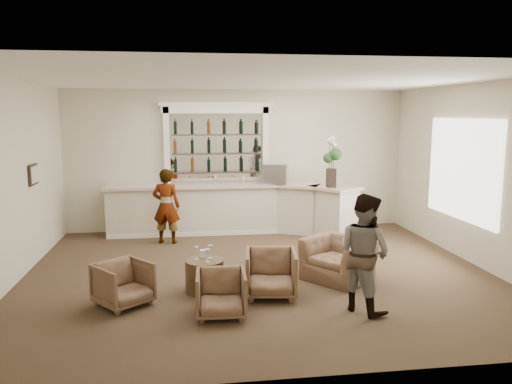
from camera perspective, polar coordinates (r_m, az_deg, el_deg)
ground at (r=8.79m, az=0.30°, el=-9.26°), size 8.00×8.00×0.00m
room_shell at (r=9.08m, az=0.69°, el=6.39°), size 8.04×7.02×3.32m
bar_counter at (r=11.51m, az=-2.63°, el=-1.93°), size 5.72×1.80×1.14m
back_bar_alcove at (r=11.71m, az=-4.51°, el=5.44°), size 2.64×0.25×3.00m
cocktail_table at (r=7.92m, az=-5.89°, el=-9.46°), size 0.60×0.60×0.50m
sommelier at (r=10.75m, az=-10.22°, el=-1.60°), size 0.66×0.50×1.60m
guest at (r=7.14m, az=12.26°, el=-6.80°), size 0.96×1.02×1.67m
armchair_left at (r=7.54m, az=-14.93°, el=-10.13°), size 0.98×0.98×0.64m
armchair_center at (r=6.96m, az=-4.02°, el=-11.51°), size 0.70×0.72×0.63m
armchair_right at (r=7.65m, az=1.71°, el=-9.27°), size 0.85×0.87×0.71m
armchair_far at (r=8.49m, az=9.48°, el=-7.61°), size 1.38×1.40×0.69m
espresso_machine at (r=11.53m, az=2.25°, el=2.10°), size 0.63×0.57×0.46m
flower_vase at (r=11.03m, az=8.62°, el=3.73°), size 0.29×0.29×1.10m
wine_glass_bar_left at (r=11.35m, az=-1.41°, el=1.36°), size 0.07×0.07×0.21m
wine_glass_bar_right at (r=11.47m, az=-4.63°, el=1.41°), size 0.07×0.07×0.21m
wine_glass_tbl_a at (r=7.84m, az=-6.83°, el=-6.96°), size 0.07×0.07×0.21m
wine_glass_tbl_b at (r=7.90m, az=-5.23°, el=-6.82°), size 0.07×0.07×0.21m
wine_glass_tbl_c at (r=7.69m, az=-5.60°, el=-7.25°), size 0.07×0.07×0.21m
napkin_holder at (r=7.96m, az=-6.11°, el=-7.03°), size 0.08×0.08×0.12m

